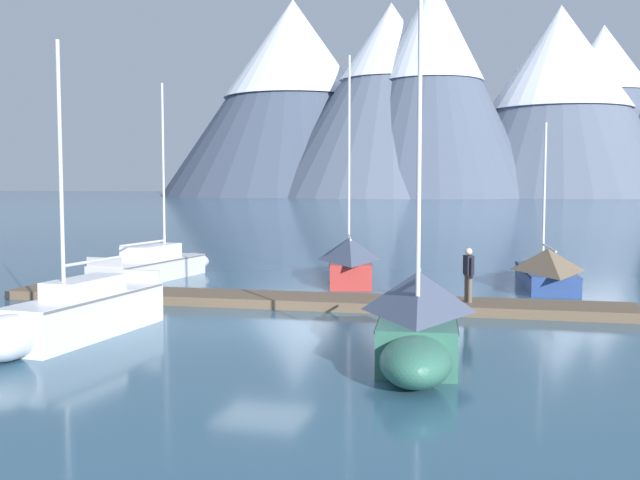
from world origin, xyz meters
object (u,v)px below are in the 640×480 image
at_px(sailboat_nearest_berth, 157,265).
at_px(sailboat_mid_dock_starboard, 418,321).
at_px(sailboat_second_berth, 75,315).
at_px(sailboat_far_berth, 545,268).
at_px(person_on_dock, 468,271).
at_px(sailboat_mid_dock_port, 349,260).

height_order(sailboat_nearest_berth, sailboat_mid_dock_starboard, sailboat_mid_dock_starboard).
distance_m(sailboat_nearest_berth, sailboat_second_berth, 12.34).
distance_m(sailboat_second_berth, sailboat_far_berth, 17.97).
relative_size(sailboat_nearest_berth, person_on_dock, 4.84).
bearing_deg(sailboat_second_berth, person_on_dock, 36.68).
bearing_deg(person_on_dock, sailboat_second_berth, -143.32).
height_order(sailboat_nearest_berth, sailboat_far_berth, sailboat_nearest_berth).
height_order(sailboat_mid_dock_port, sailboat_far_berth, sailboat_mid_dock_port).
bearing_deg(sailboat_mid_dock_port, sailboat_nearest_berth, -170.10).
height_order(sailboat_second_berth, sailboat_far_berth, sailboat_second_berth).
height_order(sailboat_mid_dock_port, person_on_dock, sailboat_mid_dock_port).
height_order(sailboat_second_berth, person_on_dock, sailboat_second_berth).
bearing_deg(sailboat_far_berth, sailboat_mid_dock_port, -176.85).
height_order(sailboat_nearest_berth, sailboat_mid_dock_port, sailboat_mid_dock_port).
distance_m(sailboat_mid_dock_port, person_on_dock, 8.08).
relative_size(sailboat_nearest_berth, sailboat_mid_dock_port, 0.89).
distance_m(sailboat_second_berth, sailboat_mid_dock_port, 13.75).
xyz_separation_m(sailboat_second_berth, sailboat_mid_dock_starboard, (8.68, 0.20, 0.24)).
bearing_deg(sailboat_mid_dock_starboard, person_on_dock, 84.43).
bearing_deg(person_on_dock, sailboat_nearest_berth, 160.07).
distance_m(sailboat_second_berth, sailboat_mid_dock_starboard, 8.68).
bearing_deg(person_on_dock, sailboat_mid_dock_starboard, -95.57).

